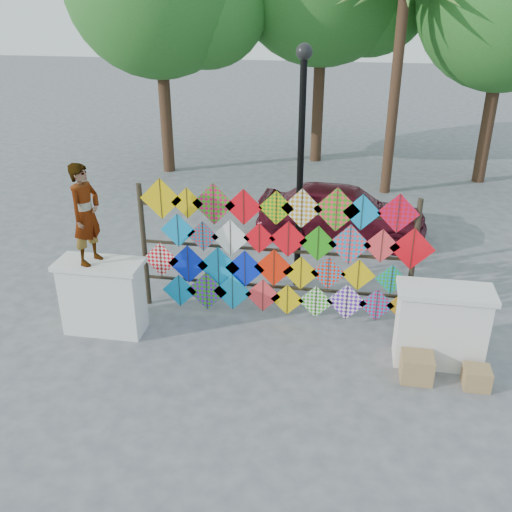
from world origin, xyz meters
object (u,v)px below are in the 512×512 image
(vendor_woman, at_px, (86,214))
(sedan, at_px, (342,211))
(kite_rack, at_px, (276,253))
(lamppost, at_px, (301,149))

(vendor_woman, distance_m, sedan, 6.23)
(kite_rack, bearing_deg, vendor_woman, -162.12)
(vendor_woman, xyz_separation_m, sedan, (3.87, 4.67, -1.44))
(vendor_woman, distance_m, lamppost, 3.85)
(kite_rack, xyz_separation_m, lamppost, (0.24, 1.28, 1.46))
(kite_rack, distance_m, sedan, 3.92)
(sedan, bearing_deg, vendor_woman, 144.25)
(lamppost, bearing_deg, sedan, 72.72)
(lamppost, bearing_deg, kite_rack, -100.70)
(kite_rack, relative_size, sedan, 1.30)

